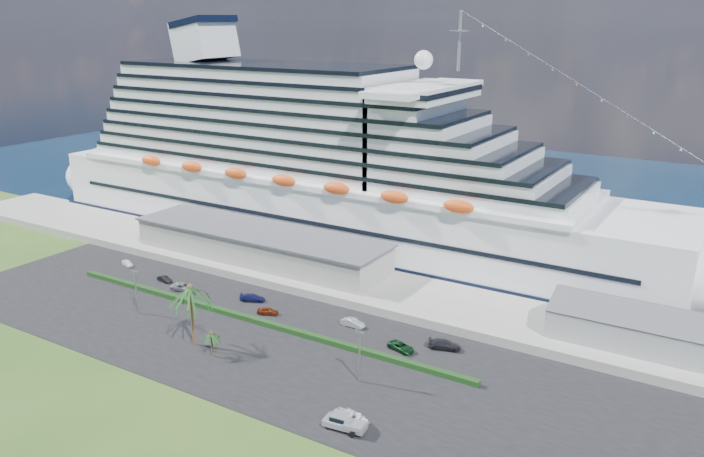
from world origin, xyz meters
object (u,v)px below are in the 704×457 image
Objects in this scene: pickup_truck at (344,422)px; parked_car_3 at (253,298)px; boat_trailer at (351,417)px; cruise_ship at (332,173)px.

parked_car_3 is at bearing 144.43° from pickup_truck.
parked_car_3 is 0.77× the size of boat_trailer.
cruise_ship is 44.33m from parked_car_3.
cruise_ship reaches higher than pickup_truck.
boat_trailer is (38.35, -25.76, 0.48)m from parked_car_3.
cruise_ship is at bearing -13.36° from parked_car_3.
cruise_ship is 82.45m from boat_trailer.
pickup_truck reaches higher than parked_car_3.
cruise_ship is 31.09× the size of pickup_truck.
boat_trailer reaches higher than parked_car_3.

